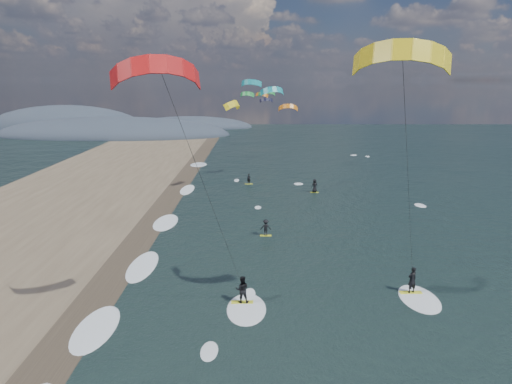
{
  "coord_description": "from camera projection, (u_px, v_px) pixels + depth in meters",
  "views": [
    {
      "loc": [
        -1.05,
        -16.99,
        14.6
      ],
      "look_at": [
        -1.0,
        12.0,
        7.0
      ],
      "focal_mm": 30.0,
      "sensor_mm": 36.0,
      "label": 1
    }
  ],
  "objects": [
    {
      "name": "shoreline_surf",
      "position": [
        134.0,
        267.0,
        34.39
      ],
      "size": [
        2.4,
        79.4,
        0.11
      ],
      "color": "white",
      "rests_on": "ground"
    },
    {
      "name": "far_kitesurfers",
      "position": [
        285.0,
        200.0,
        50.45
      ],
      "size": [
        9.97,
        21.91,
        1.83
      ],
      "color": "yellow",
      "rests_on": "ground"
    },
    {
      "name": "bg_kite_field",
      "position": [
        264.0,
        95.0,
        80.83
      ],
      "size": [
        11.16,
        58.31,
        5.67
      ],
      "color": "black",
      "rests_on": "ground"
    },
    {
      "name": "kitesurfer_near_a",
      "position": [
        406.0,
        107.0,
        22.01
      ],
      "size": [
        8.14,
        9.0,
        16.93
      ],
      "color": "yellow",
      "rests_on": "ground"
    },
    {
      "name": "kitesurfer_near_b",
      "position": [
        191.0,
        154.0,
        21.95
      ],
      "size": [
        7.34,
        8.8,
        16.18
      ],
      "color": "yellow",
      "rests_on": "ground"
    },
    {
      "name": "coastal_hills",
      "position": [
        105.0,
        132.0,
        124.41
      ],
      "size": [
        80.0,
        41.0,
        15.0
      ],
      "color": "#3D4756",
      "rests_on": "ground"
    },
    {
      "name": "wet_sand_strip",
      "position": [
        99.0,
        296.0,
        29.79
      ],
      "size": [
        3.0,
        240.0,
        0.0
      ],
      "primitive_type": "cube",
      "color": "#382D23",
      "rests_on": "ground"
    }
  ]
}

